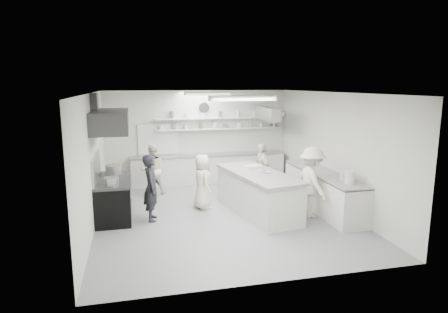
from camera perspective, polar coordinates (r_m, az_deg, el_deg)
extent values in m
cube|color=#8F919B|center=(9.79, -0.33, -8.53)|extent=(6.00, 7.00, 0.02)
cube|color=silver|center=(9.24, -0.35, 9.44)|extent=(6.00, 7.00, 0.02)
cube|color=beige|center=(12.79, -3.85, 2.98)|extent=(6.00, 0.04, 3.00)
cube|color=beige|center=(6.13, 7.02, -5.63)|extent=(6.00, 0.04, 3.00)
cube|color=beige|center=(9.22, -18.84, -0.59)|extent=(0.04, 7.00, 3.00)
cube|color=beige|center=(10.47, 15.87, 0.87)|extent=(0.04, 7.00, 3.00)
cube|color=black|center=(9.82, -15.92, -6.07)|extent=(0.80, 1.80, 0.90)
cube|color=#363638|center=(9.46, -16.51, 5.03)|extent=(0.85, 2.00, 0.50)
cube|color=silver|center=(12.74, -2.24, -1.79)|extent=(5.00, 0.60, 0.92)
cube|color=silver|center=(12.77, -0.66, 4.12)|extent=(4.20, 0.26, 0.04)
cube|color=silver|center=(12.73, -0.66, 5.68)|extent=(4.20, 0.26, 0.04)
cube|color=black|center=(12.63, -9.66, 2.53)|extent=(1.30, 0.04, 1.00)
cylinder|color=silver|center=(12.69, -2.98, 7.24)|extent=(0.32, 0.05, 0.32)
cube|color=silver|center=(10.36, 14.42, -5.00)|extent=(0.74, 3.30, 0.94)
cube|color=#A1A2A2|center=(12.14, 6.38, 6.32)|extent=(0.30, 1.60, 0.40)
cube|color=silver|center=(7.50, 2.75, 8.60)|extent=(1.30, 0.25, 0.10)
cube|color=silver|center=(11.01, -2.47, 9.27)|extent=(1.30, 0.25, 0.10)
cube|color=silver|center=(9.74, 5.00, -5.51)|extent=(1.50, 2.86, 1.00)
cylinder|color=#A1A2A2|center=(10.15, -15.98, -2.00)|extent=(0.39, 0.39, 0.29)
imported|color=black|center=(9.29, -10.68, -4.55)|extent=(0.42, 0.60, 1.60)
imported|color=silver|center=(11.44, -10.55, -1.94)|extent=(0.84, 0.73, 1.49)
imported|color=silver|center=(10.06, -3.25, -3.71)|extent=(0.58, 0.77, 1.43)
imported|color=silver|center=(10.99, 5.58, -2.12)|extent=(0.46, 0.95, 1.57)
imported|color=silver|center=(9.62, 12.85, -3.73)|extent=(0.69, 1.14, 1.72)
imported|color=#A1A2A2|center=(9.62, 6.15, -2.47)|extent=(0.30, 0.30, 0.06)
imported|color=silver|center=(9.68, 5.00, -2.35)|extent=(0.21, 0.21, 0.07)
imported|color=silver|center=(11.06, 13.03, -1.29)|extent=(0.25, 0.25, 0.06)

